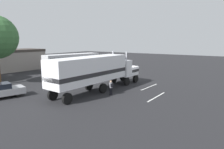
# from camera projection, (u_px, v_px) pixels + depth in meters

# --- Properties ---
(ground_plane) EXTENTS (120.00, 120.00, 0.00)m
(ground_plane) POSITION_uv_depth(u_px,v_px,m) (131.00, 82.00, 29.11)
(ground_plane) COLOR #232326
(lane_stripe_near) EXTENTS (4.40, 0.42, 0.01)m
(lane_stripe_near) POSITION_uv_depth(u_px,v_px,m) (149.00, 87.00, 26.06)
(lane_stripe_near) COLOR silver
(lane_stripe_near) RESTS_ON ground_plane
(lane_stripe_mid) EXTENTS (4.40, 0.27, 0.01)m
(lane_stripe_mid) POSITION_uv_depth(u_px,v_px,m) (156.00, 97.00, 21.49)
(lane_stripe_mid) COLOR silver
(lane_stripe_mid) RESTS_ON ground_plane
(semi_truck) EXTENTS (14.29, 3.40, 4.50)m
(semi_truck) POSITION_uv_depth(u_px,v_px,m) (96.00, 70.00, 23.47)
(semi_truck) COLOR white
(semi_truck) RESTS_ON ground_plane
(person_bystander) EXTENTS (0.41, 0.48, 1.63)m
(person_bystander) POSITION_uv_depth(u_px,v_px,m) (111.00, 87.00, 22.09)
(person_bystander) COLOR black
(person_bystander) RESTS_ON ground_plane
(parked_bus) EXTENTS (11.29, 4.75, 3.40)m
(parked_bus) POSITION_uv_depth(u_px,v_px,m) (72.00, 61.00, 38.23)
(parked_bus) COLOR silver
(parked_bus) RESTS_ON ground_plane
(parked_car) EXTENTS (4.72, 2.94, 1.57)m
(parked_car) POSITION_uv_depth(u_px,v_px,m) (1.00, 91.00, 20.90)
(parked_car) COLOR #B7B7BC
(parked_car) RESTS_ON ground_plane
(building_backdrop) EXTENTS (16.38, 7.02, 4.16)m
(building_backdrop) POSITION_uv_depth(u_px,v_px,m) (0.00, 60.00, 38.23)
(building_backdrop) COLOR #9E938C
(building_backdrop) RESTS_ON ground_plane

